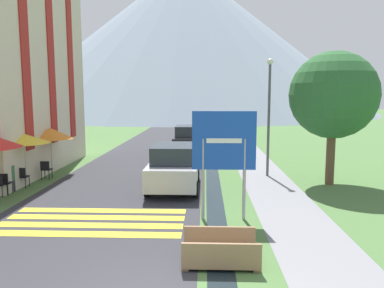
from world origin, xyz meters
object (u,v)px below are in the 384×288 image
at_px(parked_car_far, 187,139).
at_px(cafe_chair_middle, 22,176).
at_px(streetlamp, 269,108).
at_px(cafe_chair_near_right, 4,182).
at_px(person_seated_near, 10,174).
at_px(road_sign, 224,149).
at_px(cafe_umbrella_middle_yellow, 24,139).
at_px(footbridge, 220,253).
at_px(cafe_umbrella_rear_orange, 51,133).
at_px(cafe_chair_far_right, 46,168).
at_px(tree_by_path, 333,95).
at_px(parked_car_near, 174,167).

bearing_deg(parked_car_far, cafe_chair_middle, -123.37).
xyz_separation_m(parked_car_far, streetlamp, (4.10, -6.81, 2.29)).
xyz_separation_m(cafe_chair_near_right, person_seated_near, (-0.03, 0.54, 0.18)).
bearing_deg(road_sign, person_seated_near, 159.63).
xyz_separation_m(parked_car_far, cafe_umbrella_middle_yellow, (-6.33, -9.12, 1.07)).
relative_size(footbridge, cafe_umbrella_rear_orange, 0.76).
xyz_separation_m(road_sign, parked_car_far, (-1.73, 13.18, -1.24)).
distance_m(cafe_chair_middle, cafe_chair_far_right, 1.58).
bearing_deg(person_seated_near, streetlamp, 17.60).
bearing_deg(cafe_chair_middle, person_seated_near, -98.11).
bearing_deg(person_seated_near, road_sign, -20.37).
distance_m(parked_car_far, cafe_umbrella_rear_orange, 9.31).
relative_size(person_seated_near, tree_by_path, 0.22).
bearing_deg(cafe_chair_near_right, cafe_umbrella_rear_orange, 100.32).
distance_m(parked_car_far, cafe_chair_near_right, 12.47).
height_order(parked_car_near, cafe_umbrella_rear_orange, cafe_umbrella_rear_orange).
distance_m(road_sign, cafe_umbrella_rear_orange, 10.06).
distance_m(cafe_chair_far_right, cafe_chair_near_right, 2.71).
height_order(parked_car_far, streetlamp, streetlamp).
bearing_deg(cafe_chair_near_right, cafe_umbrella_middle_yellow, 101.40).
relative_size(footbridge, tree_by_path, 0.30).
xyz_separation_m(cafe_umbrella_middle_yellow, cafe_umbrella_rear_orange, (0.19, 2.21, -0.01)).
distance_m(cafe_chair_near_right, cafe_umbrella_rear_orange, 4.05).
height_order(cafe_chair_far_right, person_seated_near, person_seated_near).
relative_size(footbridge, cafe_umbrella_middle_yellow, 0.78).
xyz_separation_m(cafe_umbrella_rear_orange, tree_by_path, (12.60, -1.52, 1.78)).
bearing_deg(cafe_umbrella_middle_yellow, road_sign, -26.77).
bearing_deg(cafe_umbrella_middle_yellow, cafe_umbrella_rear_orange, 85.16).
xyz_separation_m(road_sign, cafe_umbrella_middle_yellow, (-8.06, 4.06, -0.17)).
height_order(cafe_chair_far_right, cafe_umbrella_rear_orange, cafe_umbrella_rear_orange).
distance_m(cafe_chair_near_right, tree_by_path, 13.46).
xyz_separation_m(cafe_umbrella_middle_yellow, tree_by_path, (12.79, 0.69, 1.78)).
relative_size(cafe_chair_middle, person_seated_near, 0.68).
bearing_deg(cafe_chair_far_right, road_sign, -58.49).
bearing_deg(tree_by_path, road_sign, -134.87).
bearing_deg(footbridge, road_sign, 86.04).
bearing_deg(streetlamp, cafe_chair_near_right, -159.74).
bearing_deg(cafe_chair_middle, footbridge, -34.15).
bearing_deg(tree_by_path, person_seated_near, -172.40).
bearing_deg(cafe_umbrella_rear_orange, cafe_chair_middle, -93.26).
distance_m(streetlamp, tree_by_path, 2.92).
distance_m(road_sign, parked_car_near, 4.28).
distance_m(parked_car_near, streetlamp, 5.48).
xyz_separation_m(cafe_chair_near_right, cafe_umbrella_rear_orange, (0.27, 3.77, 1.46)).
bearing_deg(footbridge, tree_by_path, 57.44).
xyz_separation_m(cafe_chair_middle, person_seated_near, (-0.15, -0.59, 0.18)).
bearing_deg(footbridge, cafe_chair_far_right, 132.57).
relative_size(cafe_umbrella_middle_yellow, streetlamp, 0.40).
bearing_deg(road_sign, footbridge, -93.96).
bearing_deg(footbridge, cafe_umbrella_middle_yellow, 138.09).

